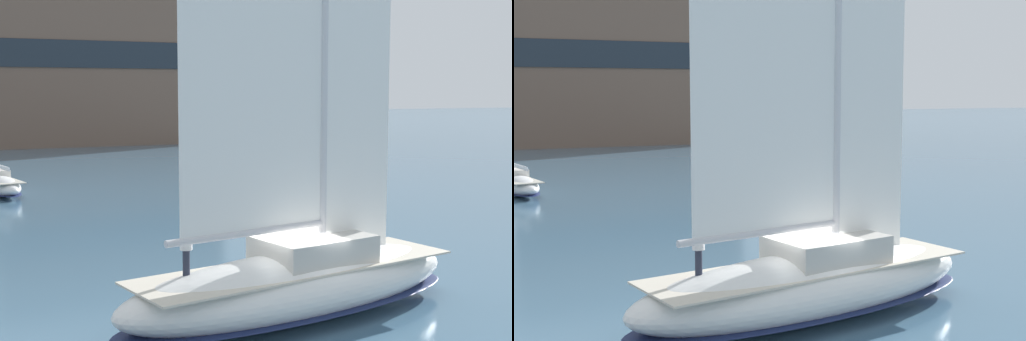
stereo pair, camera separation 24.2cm
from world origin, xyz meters
The scene contains 5 objects.
ground_plane centered at (0.00, 0.00, 0.00)m, with size 400.00×400.00×0.00m, color #42667F.
waterfront_building centered at (8.32, 75.82, 10.39)m, with size 32.96×18.11×20.71m.
tree_shore_left centered at (44.13, 71.59, 8.67)m, with size 6.02×6.02×12.39m.
sailboat_main centered at (0.02, 0.00, 1.26)m, with size 12.29×5.52×16.30m.
sailboat_moored_near_marina centered at (-6.18, 30.54, 0.72)m, with size 3.67×8.02×10.65m.
Camera 2 is at (-9.30, -18.35, 6.74)m, focal length 50.00 mm.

